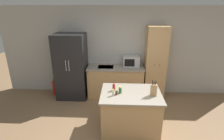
% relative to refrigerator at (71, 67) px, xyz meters
% --- Properties ---
extents(wall_back, '(7.20, 0.06, 2.60)m').
position_rel_refrigerator_xyz_m(wall_back, '(1.46, 0.39, 0.36)').
color(wall_back, '#B2B2AD').
rests_on(wall_back, ground_plane).
extents(refrigerator, '(0.85, 0.73, 1.87)m').
position_rel_refrigerator_xyz_m(refrigerator, '(0.00, 0.00, 0.00)').
color(refrigerator, black).
rests_on(refrigerator, ground_plane).
extents(back_counter, '(1.63, 0.64, 0.93)m').
position_rel_refrigerator_xyz_m(back_counter, '(1.27, 0.06, -0.47)').
color(back_counter, tan).
rests_on(back_counter, ground_plane).
extents(pantry_cabinet, '(0.57, 0.56, 2.08)m').
position_rel_refrigerator_xyz_m(pantry_cabinet, '(2.39, 0.09, 0.11)').
color(pantry_cabinet, tan).
rests_on(pantry_cabinet, ground_plane).
extents(kitchen_island, '(1.24, 0.94, 0.89)m').
position_rel_refrigerator_xyz_m(kitchen_island, '(1.63, -1.46, -0.49)').
color(kitchen_island, tan).
rests_on(kitchen_island, ground_plane).
extents(microwave, '(0.47, 0.34, 0.30)m').
position_rel_refrigerator_xyz_m(microwave, '(1.72, 0.17, 0.14)').
color(microwave, '#B2B5B7').
rests_on(microwave, back_counter).
extents(knife_block, '(0.12, 0.06, 0.33)m').
position_rel_refrigerator_xyz_m(knife_block, '(2.07, -1.55, 0.07)').
color(knife_block, tan).
rests_on(knife_block, kitchen_island).
extents(spice_bottle_tall_dark, '(0.05, 0.05, 0.09)m').
position_rel_refrigerator_xyz_m(spice_bottle_tall_dark, '(1.33, -1.55, -0.01)').
color(spice_bottle_tall_dark, '#563319').
rests_on(spice_bottle_tall_dark, kitchen_island).
extents(spice_bottle_short_red, '(0.06, 0.06, 0.15)m').
position_rel_refrigerator_xyz_m(spice_bottle_short_red, '(1.27, -1.37, 0.02)').
color(spice_bottle_short_red, '#B2281E').
rests_on(spice_bottle_short_red, kitchen_island).
extents(spice_bottle_amber_oil, '(0.06, 0.06, 0.14)m').
position_rel_refrigerator_xyz_m(spice_bottle_amber_oil, '(1.41, -1.47, 0.02)').
color(spice_bottle_amber_oil, '#337033').
rests_on(spice_bottle_amber_oil, kitchen_island).
extents(spice_bottle_green_herb, '(0.04, 0.04, 0.14)m').
position_rel_refrigerator_xyz_m(spice_bottle_green_herb, '(1.27, -1.59, 0.02)').
color(spice_bottle_green_herb, beige).
rests_on(spice_bottle_green_herb, kitchen_island).
extents(fire_extinguisher, '(0.12, 0.12, 0.52)m').
position_rel_refrigerator_xyz_m(fire_extinguisher, '(-0.58, 0.05, -0.71)').
color(fire_extinguisher, red).
rests_on(fire_extinguisher, ground_plane).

